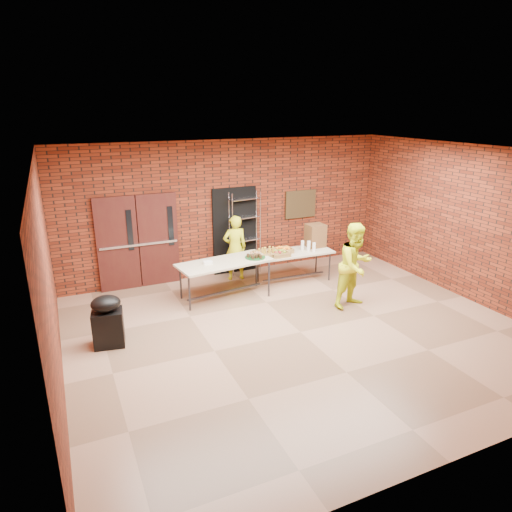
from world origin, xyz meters
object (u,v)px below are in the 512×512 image
at_px(table_right, 294,254).
at_px(volunteer_woman, 235,248).
at_px(table_left, 225,265).
at_px(volunteer_man, 355,265).
at_px(wire_rack, 245,233).
at_px(coffee_dispenser, 315,235).
at_px(covered_grill, 108,321).

distance_m(table_right, volunteer_woman, 1.39).
bearing_deg(volunteer_woman, table_left, 63.31).
height_order(volunteer_woman, volunteer_man, volunteer_man).
bearing_deg(volunteer_man, table_right, 92.63).
height_order(wire_rack, table_right, wire_rack).
bearing_deg(coffee_dispenser, volunteer_man, -95.80).
bearing_deg(table_left, wire_rack, 44.37).
xyz_separation_m(covered_grill, volunteer_man, (4.79, -0.36, 0.42)).
bearing_deg(covered_grill, table_left, 33.12).
relative_size(wire_rack, coffee_dispenser, 3.70).
xyz_separation_m(wire_rack, volunteer_man, (1.26, -2.73, -0.13)).
height_order(wire_rack, coffee_dispenser, wire_rack).
bearing_deg(wire_rack, table_left, -135.73).
height_order(table_left, volunteer_man, volunteer_man).
bearing_deg(volunteer_man, wire_rack, 102.38).
xyz_separation_m(volunteer_woman, volunteer_man, (1.65, -2.41, 0.10)).
bearing_deg(wire_rack, volunteer_woman, -147.64).
relative_size(wire_rack, volunteer_man, 1.15).
bearing_deg(table_left, covered_grill, -163.80).
xyz_separation_m(wire_rack, table_left, (-1.00, -1.27, -0.26)).
bearing_deg(volunteer_man, coffee_dispenser, 71.90).
bearing_deg(covered_grill, coffee_dispenser, 26.37).
distance_m(wire_rack, covered_grill, 4.29).
height_order(covered_grill, volunteer_woman, volunteer_woman).
bearing_deg(volunteer_woman, coffee_dispenser, 169.74).
xyz_separation_m(coffee_dispenser, covered_grill, (-4.98, -1.51, -0.54)).
distance_m(volunteer_woman, volunteer_man, 2.92).
distance_m(table_left, volunteer_woman, 1.12).
bearing_deg(wire_rack, table_right, -59.58).
bearing_deg(covered_grill, volunteer_man, 5.25).
relative_size(coffee_dispenser, covered_grill, 0.59).
relative_size(table_left, covered_grill, 2.27).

